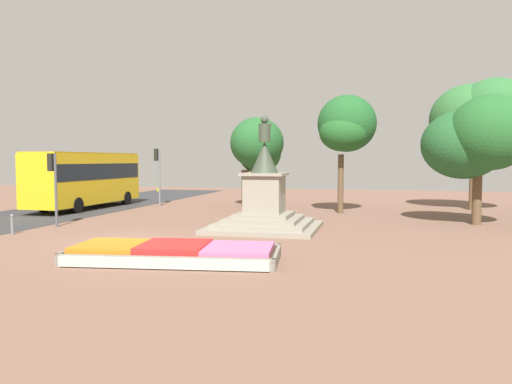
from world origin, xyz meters
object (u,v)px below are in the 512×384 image
object	(u,v)px
traffic_light_far_corner	(158,167)
kerb_bollard_mid_b	(12,224)
statue_monument	(264,206)
city_bus	(86,177)
flower_planter	(174,253)
traffic_light_mid_block	(53,175)

from	to	relation	value
traffic_light_far_corner	kerb_bollard_mid_b	distance (m)	13.42
statue_monument	city_bus	xyz separation A→B (m)	(-12.81, 6.50, 0.95)
flower_planter	kerb_bollard_mid_b	xyz separation A→B (m)	(-8.48, 3.46, 0.21)
statue_monument	traffic_light_far_corner	distance (m)	13.33
statue_monument	traffic_light_far_corner	xyz separation A→B (m)	(-9.30, 9.42, 1.54)
traffic_light_mid_block	traffic_light_far_corner	xyz separation A→B (m)	(0.15, 10.78, 0.25)
city_bus	traffic_light_mid_block	bearing A→B (deg)	-66.86
city_bus	kerb_bollard_mid_b	xyz separation A→B (m)	(3.16, -10.32, -1.55)
traffic_light_mid_block	kerb_bollard_mid_b	size ratio (longest dim) A/B	3.97
city_bus	statue_monument	bearing A→B (deg)	-26.91
flower_planter	statue_monument	distance (m)	7.42
statue_monument	city_bus	bearing A→B (deg)	153.09
statue_monument	traffic_light_mid_block	bearing A→B (deg)	-171.81
traffic_light_mid_block	traffic_light_far_corner	distance (m)	10.79
flower_planter	city_bus	bearing A→B (deg)	130.18
traffic_light_mid_block	city_bus	world-z (taller)	city_bus
traffic_light_far_corner	city_bus	world-z (taller)	traffic_light_far_corner
statue_monument	city_bus	world-z (taller)	statue_monument
city_bus	flower_planter	bearing A→B (deg)	-49.82
city_bus	traffic_light_far_corner	bearing A→B (deg)	39.84
traffic_light_mid_block	kerb_bollard_mid_b	distance (m)	3.11
statue_monument	kerb_bollard_mid_b	size ratio (longest dim) A/B	5.89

